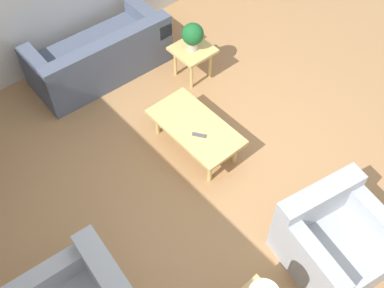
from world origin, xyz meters
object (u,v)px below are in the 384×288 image
Objects in this scene: sofa at (101,57)px; potted_plant at (193,35)px; armchair at (333,239)px; coffee_table at (195,128)px; side_table_plant at (193,53)px.

potted_plant reaches higher than sofa.
potted_plant reaches higher than armchair.
coffee_table is 2.29× the size of side_table_plant.
armchair is 2.17× the size of side_table_plant.
potted_plant is (0.96, -0.80, 0.34)m from coffee_table.
side_table_plant is at bearing 87.17° from armchair.
sofa is at bearing 46.43° from potted_plant.
potted_plant is at bearing 138.29° from sofa.
sofa is at bearing 103.89° from armchair.
side_table_plant is 0.29m from potted_plant.
side_table_plant is (2.88, -0.72, 0.09)m from armchair.
armchair is at bearing 165.99° from potted_plant.
potted_plant is at bearing 87.17° from armchair.
armchair is 2.99m from potted_plant.
coffee_table is at bearing 140.16° from potted_plant.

